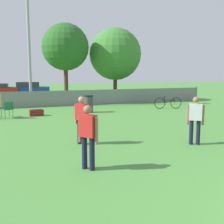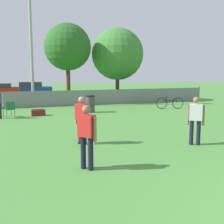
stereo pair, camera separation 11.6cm
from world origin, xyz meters
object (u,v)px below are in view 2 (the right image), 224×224
Objects in this scene: player_receiver_white at (196,117)px; parked_car_red at (1,90)px; trash_bin at (90,104)px; gear_bag_sideline at (38,113)px; parked_car_blue at (31,89)px; folding_chair_sideline at (9,108)px; player_thrower_red at (87,133)px; tree_near_pole at (68,47)px; tree_far_right at (117,54)px; bicycle_sideline at (170,103)px; light_pole at (30,22)px; player_defender_red at (82,117)px.

parked_car_red is at bearing 139.17° from player_receiver_white.
trash_bin reaches higher than gear_bag_sideline.
folding_chair_sideline is at bearing -89.84° from parked_car_blue.
player_thrower_red is at bearing -89.93° from gear_bag_sideline.
parked_car_red is (-4.99, 9.71, -3.68)m from tree_near_pole.
trash_bin is (4.53, 0.31, 0.03)m from folding_chair_sideline.
tree_far_right is 7.50m from bicycle_sideline.
player_receiver_white is 1.53× the size of trash_bin.
player_thrower_red is 9.41m from folding_chair_sideline.
folding_chair_sideline is (-1.49, 9.29, -0.41)m from player_thrower_red.
light_pole is 1.63× the size of tree_far_right.
player_defender_red is 0.89× the size of bicycle_sideline.
tree_far_right is at bearing 3.72° from tree_near_pole.
player_receiver_white is 9.92m from folding_chair_sideline.
parked_car_blue is at bearing 123.66° from tree_far_right.
trash_bin is at bearing -66.82° from parked_car_red.
tree_far_right is at bearing -166.45° from folding_chair_sideline.
player_receiver_white is at bearing 30.69° from player_defender_red.
tree_near_pole is at bearing -69.05° from parked_car_blue.
light_pole is at bearing -85.21° from parked_car_blue.
player_thrower_red is 25.26m from parked_car_blue.
folding_chair_sideline is at bearing -82.82° from parked_car_red.
bicycle_sideline is at bearing -51.39° from parked_car_red.
light_pole is 12.34m from parked_car_blue.
light_pole is at bearing -73.64° from parked_car_red.
parked_car_red reaches higher than gear_bag_sideline.
player_receiver_white is 0.37× the size of parked_car_red.
tree_far_right is 3.89× the size of player_defender_red.
player_defender_red reaches higher than parked_car_red.
folding_chair_sideline is 4.54m from trash_bin.
trash_bin is 0.22× the size of parked_car_blue.
light_pole is 2.36× the size of parked_car_red.
tree_far_right reaches higher than trash_bin.
light_pole is 11.96× the size of folding_chair_sideline.
player_thrower_red is at bearing -90.92° from light_pole.
player_defender_red is 7.03m from gear_bag_sideline.
gear_bag_sideline is (-8.44, 0.05, -0.22)m from bicycle_sideline.
tree_near_pole is 8.37× the size of gear_bag_sideline.
bicycle_sideline is at bearing -81.21° from tree_far_right.
tree_far_right is at bearing 116.02° from bicycle_sideline.
tree_far_right is (7.19, 1.86, -1.84)m from light_pole.
player_receiver_white is 9.31m from gear_bag_sideline.
player_receiver_white reaches higher than trash_bin.
light_pole is at bearing 87.06° from gear_bag_sideline.
light_pole is at bearing 145.16° from player_defender_red.
bicycle_sideline is (5.32, -6.26, -3.94)m from tree_near_pole.
player_receiver_white reaches higher than gear_bag_sideline.
player_receiver_white and player_defender_red have the same top height.
player_defender_red is 2.48m from player_thrower_red.
tree_near_pole is at bearing 132.59° from player_defender_red.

